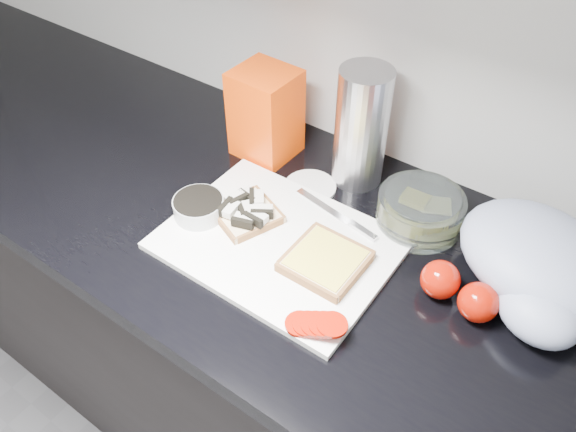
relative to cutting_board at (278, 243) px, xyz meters
The scene contains 14 objects.
base_cabinet 0.50m from the cutting_board, 20.14° to the left, with size 3.50×0.60×0.86m, color black.
countertop 0.15m from the cutting_board, 20.14° to the left, with size 3.50×0.64×0.04m, color black.
cutting_board is the anchor object (origin of this frame).
bread_left 0.09m from the cutting_board, 168.50° to the left, with size 0.15×0.15×0.04m.
bread_right 0.10m from the cutting_board, ahead, with size 0.13×0.13×0.02m.
tomato_slices 0.20m from the cutting_board, 36.82° to the right, with size 0.11×0.08×0.02m.
knife 0.13m from the cutting_board, 57.67° to the left, with size 0.19×0.05×0.01m.
seed_tub 0.16m from the cutting_board, 169.75° to the right, with size 0.09×0.09×0.05m.
tub_lid 0.17m from the cutting_board, 104.09° to the left, with size 0.10×0.10×0.01m, color silver.
glass_bowl 0.27m from the cutting_board, 47.55° to the left, with size 0.16×0.16×0.07m.
bread_bag 0.30m from the cutting_board, 131.06° to the left, with size 0.12×0.11×0.19m, color #FD5204.
steel_canister 0.27m from the cutting_board, 86.19° to the left, with size 0.10×0.10×0.24m, color #BABABF.
grocery_bag 0.43m from the cutting_board, 22.35° to the left, with size 0.33×0.31×0.12m.
whole_tomatoes 0.32m from the cutting_board, 11.19° to the left, with size 0.13×0.07×0.06m.
Camera 1 is at (0.28, 0.59, 1.63)m, focal length 35.00 mm.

